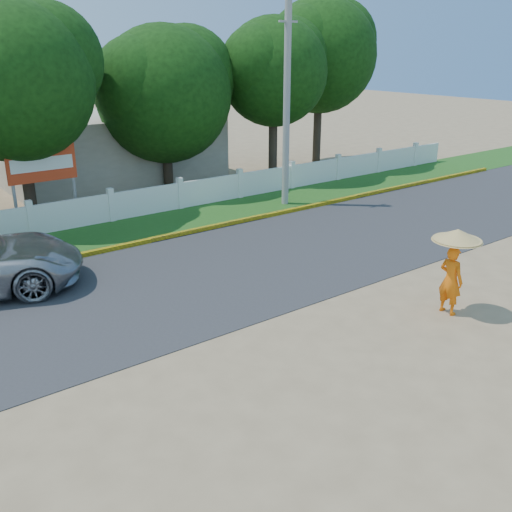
# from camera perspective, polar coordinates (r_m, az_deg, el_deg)

# --- Properties ---
(ground) EXTENTS (120.00, 120.00, 0.00)m
(ground) POSITION_cam_1_polar(r_m,az_deg,el_deg) (13.65, 5.08, -7.47)
(ground) COLOR #9E8460
(ground) RESTS_ON ground
(road) EXTENTS (60.00, 7.00, 0.02)m
(road) POSITION_cam_1_polar(r_m,az_deg,el_deg) (16.93, -5.08, -1.75)
(road) COLOR #38383A
(road) RESTS_ON ground
(grass_verge) EXTENTS (60.00, 3.50, 0.03)m
(grass_verge) POSITION_cam_1_polar(r_m,az_deg,el_deg) (21.33, -12.60, 2.53)
(grass_verge) COLOR #2D601E
(grass_verge) RESTS_ON ground
(curb) EXTENTS (40.00, 0.18, 0.16)m
(curb) POSITION_cam_1_polar(r_m,az_deg,el_deg) (19.84, -10.54, 1.54)
(curb) COLOR yellow
(curb) RESTS_ON ground
(fence) EXTENTS (40.00, 0.10, 1.10)m
(fence) POSITION_cam_1_polar(r_m,az_deg,el_deg) (22.47, -14.27, 4.72)
(fence) COLOR silver
(fence) RESTS_ON ground
(building_near) EXTENTS (10.00, 6.00, 3.20)m
(building_near) POSITION_cam_1_polar(r_m,az_deg,el_deg) (29.52, -14.35, 10.42)
(building_near) COLOR #B7AD99
(building_near) RESTS_ON ground
(utility_pole) EXTENTS (0.28, 0.28, 8.02)m
(utility_pole) POSITION_cam_1_polar(r_m,az_deg,el_deg) (23.70, 3.08, 14.61)
(utility_pole) COLOR gray
(utility_pole) RESTS_ON ground
(monk_with_parasol) EXTENTS (1.21, 1.21, 2.20)m
(monk_with_parasol) POSITION_cam_1_polar(r_m,az_deg,el_deg) (14.75, 19.18, -0.31)
(monk_with_parasol) COLOR orange
(monk_with_parasol) RESTS_ON ground
(billboard) EXTENTS (2.50, 0.13, 2.95)m
(billboard) POSITION_cam_1_polar(r_m,az_deg,el_deg) (22.47, -20.60, 8.23)
(billboard) COLOR gray
(billboard) RESTS_ON ground
(tree_row) EXTENTS (32.03, 7.50, 8.86)m
(tree_row) POSITION_cam_1_polar(r_m,az_deg,el_deg) (25.05, -15.32, 16.63)
(tree_row) COLOR #473828
(tree_row) RESTS_ON ground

